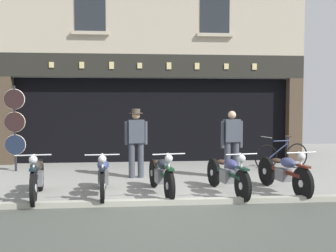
{
  "coord_description": "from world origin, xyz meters",
  "views": [
    {
      "loc": [
        -0.66,
        -6.79,
        1.81
      ],
      "look_at": [
        0.19,
        2.64,
        1.27
      ],
      "focal_mm": 41.67,
      "sensor_mm": 36.0,
      "label": 1
    }
  ],
  "objects": [
    {
      "name": "shop_facade",
      "position": [
        -0.0,
        7.03,
        1.67
      ],
      "size": [
        9.62,
        4.42,
        6.06
      ],
      "color": "black",
      "rests_on": "ground"
    },
    {
      "name": "tyre_sign_pole",
      "position": [
        -3.8,
        3.9,
        1.3
      ],
      "size": [
        0.55,
        0.06,
        2.29
      ],
      "color": "#232328",
      "rests_on": "ground"
    },
    {
      "name": "motorcycle_center_right",
      "position": [
        1.23,
        0.82,
        0.41
      ],
      "size": [
        0.63,
        2.03,
        0.9
      ],
      "rotation": [
        0.0,
        0.0,
        3.31
      ],
      "color": "black",
      "rests_on": "ground"
    },
    {
      "name": "salesman_left",
      "position": [
        -0.59,
        2.7,
        0.94
      ],
      "size": [
        0.56,
        0.33,
        1.69
      ],
      "rotation": [
        0.0,
        0.0,
        3.28
      ],
      "color": "#3D424C",
      "rests_on": "ground"
    },
    {
      "name": "advert_board_near",
      "position": [
        1.61,
        5.4,
        1.66
      ],
      "size": [
        0.83,
        0.03,
        0.97
      ],
      "color": "silver"
    },
    {
      "name": "motorcycle_left",
      "position": [
        -2.49,
        0.78,
        0.43
      ],
      "size": [
        0.62,
        2.0,
        0.92
      ],
      "rotation": [
        0.0,
        0.0,
        3.28
      ],
      "color": "black",
      "rests_on": "ground"
    },
    {
      "name": "leaning_bicycle",
      "position": [
        3.47,
        3.66,
        0.38
      ],
      "size": [
        1.68,
        0.6,
        0.95
      ],
      "rotation": [
        0.0,
        0.0,
        1.82
      ],
      "color": "black",
      "rests_on": "ground"
    },
    {
      "name": "motorcycle_center_left",
      "position": [
        -1.25,
        0.86,
        0.42
      ],
      "size": [
        0.62,
        2.01,
        0.91
      ],
      "rotation": [
        0.0,
        0.0,
        3.19
      ],
      "color": "black",
      "rests_on": "ground"
    },
    {
      "name": "shopkeeper_center",
      "position": [
        1.72,
        2.44,
        0.9
      ],
      "size": [
        0.55,
        0.27,
        1.64
      ],
      "rotation": [
        0.0,
        0.0,
        3.29
      ],
      "color": "#3D424C",
      "rests_on": "ground"
    },
    {
      "name": "motorcycle_right",
      "position": [
        2.41,
        0.85,
        0.42
      ],
      "size": [
        0.62,
        2.0,
        0.9
      ],
      "rotation": [
        0.0,
        0.0,
        3.3
      ],
      "color": "black",
      "rests_on": "ground"
    },
    {
      "name": "ground",
      "position": [
        0.0,
        -0.98,
        -0.04
      ],
      "size": [
        21.32,
        22.0,
        0.18
      ],
      "color": "gray"
    },
    {
      "name": "motorcycle_center",
      "position": [
        -0.1,
        0.91,
        0.41
      ],
      "size": [
        0.62,
        1.97,
        0.9
      ],
      "rotation": [
        0.0,
        0.0,
        3.3
      ],
      "color": "black",
      "rests_on": "ground"
    }
  ]
}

